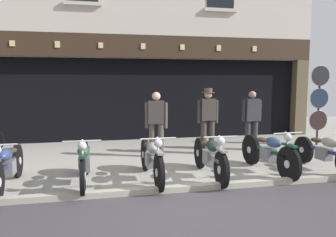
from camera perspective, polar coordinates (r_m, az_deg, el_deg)
The scene contains 13 objects.
ground at distance 4.89m, azimuth 5.74°, elevation -16.74°, with size 23.60×22.00×0.18m.
shop_facade at distance 12.33m, azimuth -5.65°, elevation 5.83°, with size 11.90×4.42×6.55m.
motorcycle_far_left at distance 6.46m, azimuth -25.93°, elevation -7.24°, with size 0.62×2.09×0.92m.
motorcycle_left at distance 6.26m, azimuth -14.26°, elevation -7.18°, with size 0.62×1.98×0.93m.
motorcycle_center_left at distance 6.33m, azimuth -2.88°, elevation -6.80°, with size 0.62×2.10×0.93m.
motorcycle_center at distance 6.55m, azimuth 7.23°, elevation -6.40°, with size 0.62×2.06×0.93m.
motorcycle_center_right at distance 7.15m, azimuth 17.00°, elevation -5.52°, with size 0.62×2.04×0.94m.
motorcycle_right at distance 7.74m, azimuth 25.45°, elevation -5.11°, with size 0.62×1.93×0.90m.
salesman_left at distance 8.18m, azimuth -2.04°, elevation -0.47°, with size 0.55×0.30×1.62m.
shopkeeper_center at distance 8.60m, azimuth 6.89°, elevation 0.17°, with size 0.56×0.34×1.70m.
salesman_right at distance 9.31m, azimuth 14.26°, elevation 0.16°, with size 0.56×0.25×1.62m.
tyre_sign_pole at distance 10.63m, azimuth 24.64°, elevation 3.07°, with size 0.60×0.06×2.34m.
advert_board_near at distance 10.66m, azimuth -13.08°, elevation 4.98°, with size 0.74×0.03×0.95m.
Camera 1 is at (-1.40, -5.26, 1.89)m, focal length 35.29 mm.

